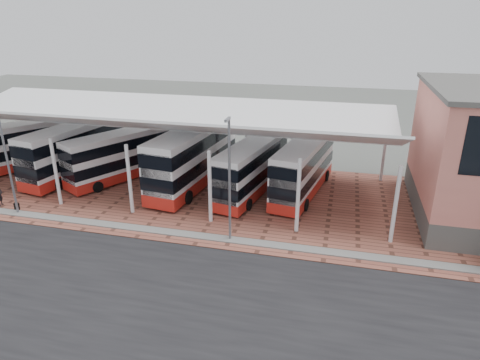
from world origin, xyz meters
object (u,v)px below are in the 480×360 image
(bus_0, at_px, (16,147))
(bus_3, at_px, (193,157))
(bus_2, at_px, (121,156))
(bus_5, at_px, (304,168))
(bus_1, at_px, (76,150))
(bus_4, at_px, (252,168))

(bus_0, relative_size, bus_3, 0.82)
(bus_0, relative_size, bus_2, 1.00)
(bus_5, bearing_deg, bus_0, -168.32)
(bus_1, xyz_separation_m, bus_3, (10.94, 0.20, 0.18))
(bus_3, bearing_deg, bus_5, 9.71)
(bus_4, bearing_deg, bus_2, -170.82)
(bus_1, distance_m, bus_5, 20.05)
(bus_2, bearing_deg, bus_4, 26.11)
(bus_2, xyz_separation_m, bus_4, (11.63, -0.37, 0.01))
(bus_2, height_order, bus_4, bus_4)
(bus_2, distance_m, bus_4, 11.64)
(bus_1, relative_size, bus_3, 0.93)
(bus_1, xyz_separation_m, bus_5, (20.04, 0.64, -0.14))
(bus_2, relative_size, bus_5, 0.94)
(bus_0, height_order, bus_3, bus_3)
(bus_2, height_order, bus_5, bus_5)
(bus_1, bearing_deg, bus_2, 10.22)
(bus_2, bearing_deg, bus_5, 30.24)
(bus_1, bearing_deg, bus_0, -168.09)
(bus_4, bearing_deg, bus_1, -170.26)
(bus_3, bearing_deg, bus_4, 0.68)
(bus_1, distance_m, bus_4, 16.03)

